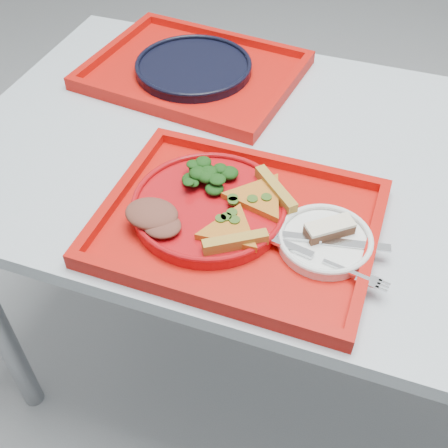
{
  "coord_description": "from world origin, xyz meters",
  "views": [
    {
      "loc": [
        0.01,
        -0.83,
        1.43
      ],
      "look_at": [
        -0.2,
        -0.24,
        0.78
      ],
      "focal_mm": 45.0,
      "sensor_mm": 36.0,
      "label": 1
    }
  ],
  "objects": [
    {
      "name": "ground",
      "position": [
        0.0,
        0.0,
        0.0
      ],
      "size": [
        10.0,
        10.0,
        0.0
      ],
      "primitive_type": "plane",
      "color": "gray",
      "rests_on": "ground"
    },
    {
      "name": "fork",
      "position": [
        -0.04,
        -0.26,
        0.78
      ],
      "size": [
        0.19,
        0.06,
        0.01
      ],
      "primitive_type": "cube",
      "rotation": [
        0.0,
        0.0,
        -0.18
      ],
      "color": "silver",
      "rests_on": "side_plate"
    },
    {
      "name": "pizza_slice_b",
      "position": [
        -0.17,
        -0.16,
        0.79
      ],
      "size": [
        0.17,
        0.17,
        0.02
      ],
      "primitive_type": null,
      "rotation": [
        0.0,
        0.0,
        3.95
      ],
      "color": "gold",
      "rests_on": "dinner_plate"
    },
    {
      "name": "side_plate",
      "position": [
        -0.04,
        -0.21,
        0.77
      ],
      "size": [
        0.15,
        0.15,
        0.01
      ],
      "primitive_type": "cylinder",
      "color": "white",
      "rests_on": "tray_main"
    },
    {
      "name": "dessert_bar",
      "position": [
        -0.04,
        -0.2,
        0.79
      ],
      "size": [
        0.08,
        0.07,
        0.02
      ],
      "rotation": [
        0.0,
        0.0,
        0.68
      ],
      "color": "#512B1B",
      "rests_on": "side_plate"
    },
    {
      "name": "navy_plate",
      "position": [
        -0.43,
        0.21,
        0.77
      ],
      "size": [
        0.26,
        0.26,
        0.02
      ],
      "primitive_type": "cylinder",
      "color": "black",
      "rests_on": "tray_far"
    },
    {
      "name": "tray_far",
      "position": [
        -0.43,
        0.21,
        0.76
      ],
      "size": [
        0.49,
        0.4,
        0.01
      ],
      "primitive_type": "cube",
      "rotation": [
        0.0,
        0.0,
        -0.12
      ],
      "color": "#B91009",
      "rests_on": "table"
    },
    {
      "name": "tray_main",
      "position": [
        -0.19,
        -0.21,
        0.76
      ],
      "size": [
        0.45,
        0.35,
        0.01
      ],
      "primitive_type": "cube",
      "rotation": [
        0.0,
        0.0,
        -0.01
      ],
      "color": "#B91009",
      "rests_on": "table"
    },
    {
      "name": "dinner_plate",
      "position": [
        -0.24,
        -0.2,
        0.77
      ],
      "size": [
        0.26,
        0.26,
        0.02
      ],
      "primitive_type": "cylinder",
      "color": "#AC0B10",
      "rests_on": "tray_main"
    },
    {
      "name": "pizza_slice_a",
      "position": [
        -0.18,
        -0.25,
        0.79
      ],
      "size": [
        0.15,
        0.15,
        0.02
      ],
      "primitive_type": null,
      "rotation": [
        0.0,
        0.0,
        2.15
      ],
      "color": "gold",
      "rests_on": "dinner_plate"
    },
    {
      "name": "knife",
      "position": [
        -0.03,
        -0.21,
        0.78
      ],
      "size": [
        0.18,
        0.05,
        0.01
      ],
      "primitive_type": "cube",
      "rotation": [
        0.0,
        0.0,
        0.18
      ],
      "color": "silver",
      "rests_on": "side_plate"
    },
    {
      "name": "salad_heap",
      "position": [
        -0.26,
        -0.15,
        0.8
      ],
      "size": [
        0.08,
        0.07,
        0.04
      ],
      "primitive_type": "ellipsoid",
      "color": "black",
      "rests_on": "dinner_plate"
    },
    {
      "name": "table",
      "position": [
        0.0,
        0.0,
        0.68
      ],
      "size": [
        1.6,
        0.8,
        0.75
      ],
      "color": "#A6B2BA",
      "rests_on": "ground"
    },
    {
      "name": "meat_portion",
      "position": [
        -0.31,
        -0.27,
        0.79
      ],
      "size": [
        0.09,
        0.07,
        0.03
      ],
      "primitive_type": "ellipsoid",
      "color": "brown",
      "rests_on": "dinner_plate"
    }
  ]
}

